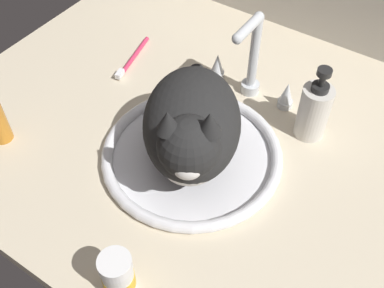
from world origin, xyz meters
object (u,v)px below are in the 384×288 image
Objects in this scene: faucet at (251,65)px; toothbrush at (132,59)px; sink_basin at (192,154)px; soap_pump_bottle at (314,111)px; pill_bottle at (118,276)px; cat at (192,127)px.

toothbrush is at bearing -169.32° from faucet.
faucet is (-0.00, 22.09, 6.81)cm from sink_basin.
pill_bottle is (-10.53, -46.62, -2.13)cm from soap_pump_bottle.
faucet is 50.56cm from pill_bottle.
sink_basin is 28.73cm from pill_bottle.
soap_pump_bottle reaches higher than sink_basin.
sink_basin is 9.68cm from cat.
faucet is 29.49cm from toothbrush.
toothbrush is (-28.11, -5.30, -7.15)cm from faucet.
toothbrush is (-33.48, 44.83, -3.46)cm from pill_bottle.
soap_pump_bottle reaches higher than toothbrush.
cat is (0.93, -23.64, 2.70)cm from faucet.
cat reaches higher than toothbrush.
sink_basin is 3.95× the size of pill_bottle.
soap_pump_bottle is at bearing -12.46° from faucet.
sink_basin is 2.12× the size of soap_pump_bottle.
faucet reaches higher than toothbrush.
cat is at bearing 99.52° from pill_bottle.
soap_pump_bottle is 44.40cm from toothbrush.
sink_basin is at bearing -130.56° from soap_pump_bottle.
sink_basin is 1.00× the size of cat.
toothbrush is (-29.04, 18.34, -9.85)cm from cat.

